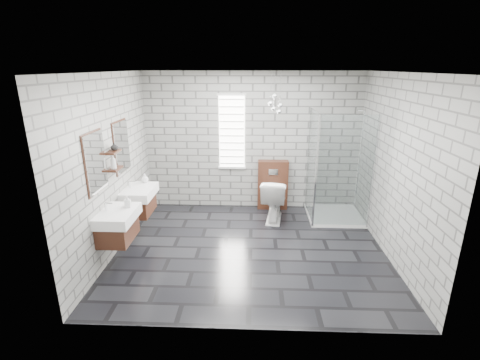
# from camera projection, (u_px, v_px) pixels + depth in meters

# --- Properties ---
(floor) EXTENTS (4.20, 3.60, 0.02)m
(floor) POSITION_uv_depth(u_px,v_px,m) (250.00, 249.00, 5.56)
(floor) COLOR black
(floor) RESTS_ON ground
(ceiling) EXTENTS (4.20, 3.60, 0.02)m
(ceiling) POSITION_uv_depth(u_px,v_px,m) (252.00, 71.00, 4.71)
(ceiling) COLOR white
(ceiling) RESTS_ON wall_back
(wall_back) EXTENTS (4.20, 0.02, 2.70)m
(wall_back) POSITION_uv_depth(u_px,v_px,m) (252.00, 142.00, 6.86)
(wall_back) COLOR gray
(wall_back) RESTS_ON floor
(wall_front) EXTENTS (4.20, 0.02, 2.70)m
(wall_front) POSITION_uv_depth(u_px,v_px,m) (249.00, 218.00, 3.42)
(wall_front) COLOR gray
(wall_front) RESTS_ON floor
(wall_left) EXTENTS (0.02, 3.60, 2.70)m
(wall_left) POSITION_uv_depth(u_px,v_px,m) (111.00, 166.00, 5.22)
(wall_left) COLOR gray
(wall_left) RESTS_ON floor
(wall_right) EXTENTS (0.02, 3.60, 2.70)m
(wall_right) POSITION_uv_depth(u_px,v_px,m) (396.00, 169.00, 5.06)
(wall_right) COLOR gray
(wall_right) RESTS_ON floor
(vanity_left) EXTENTS (0.47, 0.70, 1.57)m
(vanity_left) POSITION_uv_depth(u_px,v_px,m) (115.00, 217.00, 4.89)
(vanity_left) COLOR #432214
(vanity_left) RESTS_ON wall_left
(vanity_right) EXTENTS (0.47, 0.70, 1.57)m
(vanity_right) POSITION_uv_depth(u_px,v_px,m) (137.00, 193.00, 5.80)
(vanity_right) COLOR #432214
(vanity_right) RESTS_ON wall_left
(shelf_lower) EXTENTS (0.14, 0.30, 0.03)m
(shelf_lower) POSITION_uv_depth(u_px,v_px,m) (115.00, 169.00, 5.18)
(shelf_lower) COLOR #432214
(shelf_lower) RESTS_ON wall_left
(shelf_upper) EXTENTS (0.14, 0.30, 0.03)m
(shelf_upper) POSITION_uv_depth(u_px,v_px,m) (113.00, 152.00, 5.10)
(shelf_upper) COLOR #432214
(shelf_upper) RESTS_ON wall_left
(window) EXTENTS (0.56, 0.05, 1.48)m
(window) POSITION_uv_depth(u_px,v_px,m) (232.00, 132.00, 6.78)
(window) COLOR white
(window) RESTS_ON wall_back
(cistern_panel) EXTENTS (0.60, 0.20, 1.00)m
(cistern_panel) POSITION_uv_depth(u_px,v_px,m) (273.00, 185.00, 7.00)
(cistern_panel) COLOR #432214
(cistern_panel) RESTS_ON floor
(flush_plate) EXTENTS (0.18, 0.01, 0.12)m
(flush_plate) POSITION_uv_depth(u_px,v_px,m) (273.00, 172.00, 6.81)
(flush_plate) COLOR silver
(flush_plate) RESTS_ON cistern_panel
(shower_enclosure) EXTENTS (1.00, 1.00, 2.03)m
(shower_enclosure) POSITION_uv_depth(u_px,v_px,m) (332.00, 194.00, 6.47)
(shower_enclosure) COLOR white
(shower_enclosure) RESTS_ON floor
(pendant_cluster) EXTENTS (0.27, 0.22, 0.74)m
(pendant_cluster) POSITION_uv_depth(u_px,v_px,m) (276.00, 105.00, 6.19)
(pendant_cluster) COLOR silver
(pendant_cluster) RESTS_ON ceiling
(toilet) EXTENTS (0.55, 0.85, 0.81)m
(toilet) POSITION_uv_depth(u_px,v_px,m) (274.00, 199.00, 6.50)
(toilet) COLOR white
(toilet) RESTS_ON floor
(soap_bottle_a) EXTENTS (0.09, 0.09, 0.18)m
(soap_bottle_a) POSITION_uv_depth(u_px,v_px,m) (128.00, 202.00, 4.96)
(soap_bottle_a) COLOR #B2B2B2
(soap_bottle_a) RESTS_ON vanity_left
(soap_bottle_b) EXTENTS (0.14, 0.14, 0.16)m
(soap_bottle_b) POSITION_uv_depth(u_px,v_px,m) (145.00, 178.00, 6.03)
(soap_bottle_b) COLOR #B2B2B2
(soap_bottle_b) RESTS_ON vanity_right
(soap_bottle_c) EXTENTS (0.09, 0.09, 0.22)m
(soap_bottle_c) POSITION_uv_depth(u_px,v_px,m) (113.00, 162.00, 5.07)
(soap_bottle_c) COLOR #B2B2B2
(soap_bottle_c) RESTS_ON shelf_lower
(vase) EXTENTS (0.14, 0.14, 0.11)m
(vase) POSITION_uv_depth(u_px,v_px,m) (114.00, 147.00, 5.11)
(vase) COLOR #B2B2B2
(vase) RESTS_ON shelf_upper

